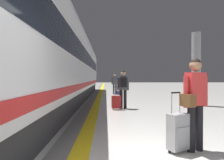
{
  "coord_description": "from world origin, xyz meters",
  "views": [
    {
      "loc": [
        -0.59,
        -2.54,
        1.36
      ],
      "look_at": [
        -0.35,
        5.39,
        1.28
      ],
      "focal_mm": 33.88,
      "sensor_mm": 36.0,
      "label": 1
    }
  ],
  "objects_px": {
    "traveller_foreground": "(195,98)",
    "rolling_suitcase_foreground": "(178,132)",
    "high_speed_train": "(55,55)",
    "passenger_near": "(123,86)",
    "duffel_bag_mid": "(119,93)",
    "platform_pillar": "(196,70)",
    "suitcase_near": "(116,102)",
    "passenger_mid": "(115,82)"
  },
  "relations": [
    {
      "from": "traveller_foreground",
      "to": "rolling_suitcase_foreground",
      "type": "distance_m",
      "value": 0.7
    },
    {
      "from": "high_speed_train",
      "to": "passenger_near",
      "type": "height_order",
      "value": "high_speed_train"
    },
    {
      "from": "duffel_bag_mid",
      "to": "traveller_foreground",
      "type": "bearing_deg",
      "value": -87.53
    },
    {
      "from": "passenger_near",
      "to": "duffel_bag_mid",
      "type": "distance_m",
      "value": 7.91
    },
    {
      "from": "platform_pillar",
      "to": "passenger_near",
      "type": "bearing_deg",
      "value": -165.5
    },
    {
      "from": "high_speed_train",
      "to": "suitcase_near",
      "type": "relative_size",
      "value": 30.67
    },
    {
      "from": "suitcase_near",
      "to": "duffel_bag_mid",
      "type": "distance_m",
      "value": 8.2
    },
    {
      "from": "high_speed_train",
      "to": "duffel_bag_mid",
      "type": "distance_m",
      "value": 7.78
    },
    {
      "from": "high_speed_train",
      "to": "duffel_bag_mid",
      "type": "relative_size",
      "value": 68.77
    },
    {
      "from": "suitcase_near",
      "to": "passenger_mid",
      "type": "height_order",
      "value": "passenger_mid"
    },
    {
      "from": "traveller_foreground",
      "to": "passenger_mid",
      "type": "bearing_deg",
      "value": 93.8
    },
    {
      "from": "traveller_foreground",
      "to": "suitcase_near",
      "type": "xyz_separation_m",
      "value": [
        -1.2,
        5.14,
        -0.67
      ]
    },
    {
      "from": "duffel_bag_mid",
      "to": "platform_pillar",
      "type": "distance_m",
      "value": 7.85
    },
    {
      "from": "suitcase_near",
      "to": "duffel_bag_mid",
      "type": "relative_size",
      "value": 2.24
    },
    {
      "from": "duffel_bag_mid",
      "to": "passenger_mid",
      "type": "bearing_deg",
      "value": 154.2
    },
    {
      "from": "high_speed_train",
      "to": "passenger_mid",
      "type": "bearing_deg",
      "value": 63.64
    },
    {
      "from": "traveller_foreground",
      "to": "passenger_near",
      "type": "height_order",
      "value": "traveller_foreground"
    },
    {
      "from": "high_speed_train",
      "to": "rolling_suitcase_foreground",
      "type": "distance_m",
      "value": 8.18
    },
    {
      "from": "passenger_near",
      "to": "platform_pillar",
      "type": "bearing_deg",
      "value": 14.5
    },
    {
      "from": "high_speed_train",
      "to": "rolling_suitcase_foreground",
      "type": "height_order",
      "value": "high_speed_train"
    },
    {
      "from": "rolling_suitcase_foreground",
      "to": "platform_pillar",
      "type": "height_order",
      "value": "platform_pillar"
    },
    {
      "from": "rolling_suitcase_foreground",
      "to": "duffel_bag_mid",
      "type": "relative_size",
      "value": 2.5
    },
    {
      "from": "duffel_bag_mid",
      "to": "platform_pillar",
      "type": "xyz_separation_m",
      "value": [
        3.38,
        -6.9,
        1.57
      ]
    },
    {
      "from": "traveller_foreground",
      "to": "rolling_suitcase_foreground",
      "type": "xyz_separation_m",
      "value": [
        -0.33,
        -0.07,
        -0.61
      ]
    },
    {
      "from": "passenger_near",
      "to": "passenger_mid",
      "type": "relative_size",
      "value": 0.97
    },
    {
      "from": "rolling_suitcase_foreground",
      "to": "duffel_bag_mid",
      "type": "height_order",
      "value": "rolling_suitcase_foreground"
    },
    {
      "from": "suitcase_near",
      "to": "passenger_mid",
      "type": "relative_size",
      "value": 0.57
    },
    {
      "from": "traveller_foreground",
      "to": "passenger_near",
      "type": "relative_size",
      "value": 1.02
    },
    {
      "from": "traveller_foreground",
      "to": "platform_pillar",
      "type": "distance_m",
      "value": 7.04
    },
    {
      "from": "suitcase_near",
      "to": "passenger_mid",
      "type": "xyz_separation_m",
      "value": [
        0.3,
        8.32,
        0.68
      ]
    },
    {
      "from": "suitcase_near",
      "to": "passenger_near",
      "type": "bearing_deg",
      "value": 44.23
    },
    {
      "from": "passenger_near",
      "to": "passenger_mid",
      "type": "xyz_separation_m",
      "value": [
        -0.02,
        8.01,
        0.01
      ]
    },
    {
      "from": "traveller_foreground",
      "to": "rolling_suitcase_foreground",
      "type": "relative_size",
      "value": 1.56
    },
    {
      "from": "rolling_suitcase_foreground",
      "to": "passenger_near",
      "type": "bearing_deg",
      "value": 95.58
    },
    {
      "from": "rolling_suitcase_foreground",
      "to": "duffel_bag_mid",
      "type": "bearing_deg",
      "value": 91.03
    },
    {
      "from": "duffel_bag_mid",
      "to": "platform_pillar",
      "type": "relative_size",
      "value": 0.12
    },
    {
      "from": "traveller_foreground",
      "to": "suitcase_near",
      "type": "relative_size",
      "value": 1.75
    },
    {
      "from": "traveller_foreground",
      "to": "duffel_bag_mid",
      "type": "distance_m",
      "value": 13.35
    },
    {
      "from": "passenger_near",
      "to": "suitcase_near",
      "type": "relative_size",
      "value": 1.72
    },
    {
      "from": "traveller_foreground",
      "to": "passenger_mid",
      "type": "xyz_separation_m",
      "value": [
        -0.89,
        13.47,
        0.01
      ]
    },
    {
      "from": "platform_pillar",
      "to": "passenger_mid",
      "type": "bearing_deg",
      "value": 117.69
    },
    {
      "from": "high_speed_train",
      "to": "duffel_bag_mid",
      "type": "bearing_deg",
      "value": 60.89
    }
  ]
}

